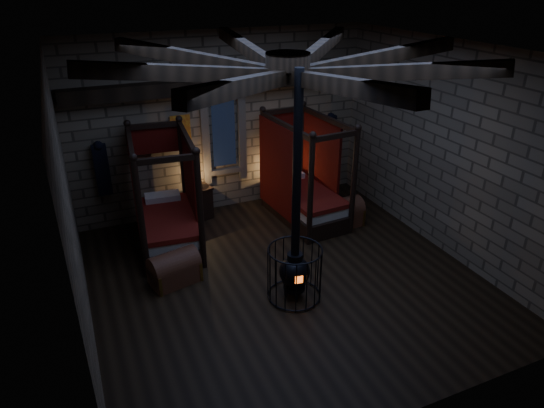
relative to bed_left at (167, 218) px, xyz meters
name	(u,v)px	position (x,y,z in m)	size (l,w,h in m)	color
room	(285,80)	(1.72, -2.13, 3.15)	(7.02, 7.02, 4.29)	black
bed_left	(167,218)	(0.00, 0.00, 0.00)	(1.43, 2.39, 2.38)	black
bed_right	(303,194)	(3.20, -0.03, 0.00)	(1.37, 2.37, 2.39)	black
trunk_left	(174,269)	(-0.22, -1.50, -0.30)	(0.99, 0.75, 0.65)	brown
trunk_right	(342,213)	(3.83, -0.78, -0.29)	(0.94, 0.62, 0.67)	brown
nightstand_left	(201,202)	(0.97, 0.87, -0.18)	(0.58, 0.56, 0.96)	black
nightstand_right	(272,192)	(2.79, 0.87, -0.24)	(0.50, 0.48, 0.74)	black
stove	(295,268)	(1.64, -2.81, 0.02)	(0.97, 0.97, 4.05)	black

